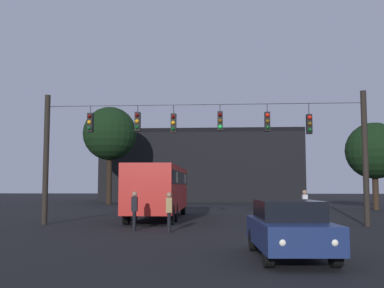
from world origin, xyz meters
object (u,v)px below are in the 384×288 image
pedestrian_crossing_right (134,209)px  tree_behind_building (110,134)px  car_near_right (289,228)px  pedestrian_crossing_center (305,205)px  tree_left_silhouette (374,151)px  city_bus (159,187)px  pedestrian_crossing_left (169,210)px

pedestrian_crossing_right → tree_behind_building: bearing=106.3°
car_near_right → pedestrian_crossing_right: pedestrian_crossing_right is taller
tree_behind_building → pedestrian_crossing_right: bearing=-73.7°
car_near_right → pedestrian_crossing_center: bearing=78.1°
pedestrian_crossing_right → tree_behind_building: (-8.00, 27.40, 6.34)m
pedestrian_crossing_center → tree_left_silhouette: 17.14m
city_bus → pedestrian_crossing_right: 7.37m
city_bus → car_near_right: city_bus is taller
city_bus → pedestrian_crossing_left: (1.52, -7.91, -0.94)m
city_bus → pedestrian_crossing_center: (7.76, -3.74, -0.90)m
tree_left_silhouette → pedestrian_crossing_left: bearing=-127.2°
city_bus → car_near_right: (5.52, -14.40, -1.07)m
car_near_right → tree_left_silhouette: (10.31, 25.31, 3.91)m
car_near_right → tree_left_silhouette: 27.61m
city_bus → car_near_right: bearing=-69.0°
pedestrian_crossing_left → tree_behind_building: size_ratio=0.16×
pedestrian_crossing_center → tree_left_silhouette: size_ratio=0.24×
city_bus → pedestrian_crossing_left: size_ratio=6.71×
pedestrian_crossing_left → tree_left_silhouette: bearing=52.8°
tree_left_silhouette → city_bus: bearing=-145.4°
car_near_right → tree_behind_building: (-13.57, 34.49, 6.49)m
pedestrian_crossing_right → tree_behind_building: size_ratio=0.16×
city_bus → tree_left_silhouette: size_ratio=1.58×
tree_left_silhouette → tree_behind_building: 25.71m
pedestrian_crossing_left → pedestrian_crossing_right: bearing=158.9°
car_near_right → tree_behind_building: bearing=111.5°
pedestrian_crossing_left → pedestrian_crossing_center: (6.24, 4.17, 0.04)m
pedestrian_crossing_right → pedestrian_crossing_center: bearing=24.6°
car_near_right → pedestrian_crossing_right: 9.01m
tree_left_silhouette → car_near_right: bearing=-112.2°
pedestrian_crossing_left → city_bus: bearing=100.9°
city_bus → pedestrian_crossing_right: city_bus is taller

